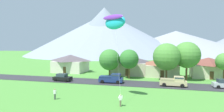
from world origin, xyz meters
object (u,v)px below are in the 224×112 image
house_rightmost (162,67)px  house_leftmost (208,67)px  pickup_truck_navy_east_side (112,78)px  kite_flyer_with_kite (115,22)px  tree_left_of_center (187,55)px  tree_near_right (167,57)px  tree_near_left (129,59)px  house_right_center (129,65)px  watcher_person (55,94)px  tree_center (110,60)px  pickup_truck_sand_west_side (174,81)px  parked_car_black_mid_west (62,78)px  parked_car_silver_west_end (224,84)px  house_left_center (71,63)px  tree_right_of_center (224,62)px

house_rightmost → house_leftmost: bearing=8.2°
pickup_truck_navy_east_side → kite_flyer_with_kite: bearing=-73.1°
tree_left_of_center → tree_near_right: tree_left_of_center is taller
kite_flyer_with_kite → tree_near_left: bearing=92.5°
house_rightmost → tree_near_right: size_ratio=1.02×
house_right_center → watcher_person: bearing=-104.5°
house_rightmost → tree_center: (-13.26, -4.53, 2.03)m
pickup_truck_sand_west_side → kite_flyer_with_kite: kite_flyer_with_kite is taller
house_rightmost → watcher_person: 30.68m
parked_car_black_mid_west → house_right_center: bearing=47.0°
watcher_person → pickup_truck_navy_east_side: bearing=69.0°
parked_car_silver_west_end → tree_near_right: bearing=156.4°
house_leftmost → tree_center: bearing=-166.0°
house_leftmost → pickup_truck_sand_west_side: (-9.34, -13.82, -1.58)m
house_left_center → kite_flyer_with_kite: kite_flyer_with_kite is taller
parked_car_silver_west_end → parked_car_black_mid_west: 33.86m
tree_right_of_center → tree_near_right: bearing=-170.1°
tree_near_left → parked_car_silver_west_end: (19.54, -5.79, -3.99)m
pickup_truck_sand_west_side → tree_right_of_center: bearing=34.4°
parked_car_black_mid_west → pickup_truck_navy_east_side: bearing=3.8°
parked_car_silver_west_end → pickup_truck_sand_west_side: pickup_truck_sand_west_side is taller
pickup_truck_navy_east_side → house_rightmost: bearing=48.3°
pickup_truck_navy_east_side → watcher_person: pickup_truck_navy_east_side is taller
tree_right_of_center → parked_car_black_mid_west: tree_right_of_center is taller
house_rightmost → watcher_person: (-16.12, -26.06, -1.60)m
tree_right_of_center → kite_flyer_with_kite: kite_flyer_with_kite is taller
tree_left_of_center → tree_center: size_ratio=1.25×
house_leftmost → tree_near_left: bearing=-159.9°
tree_near_left → pickup_truck_navy_east_side: bearing=-112.9°
house_rightmost → tree_near_left: tree_near_left is taller
house_right_center → watcher_person: house_right_center is taller
house_right_center → tree_near_right: tree_near_right is taller
house_rightmost → tree_near_right: (0.90, -6.63, 3.17)m
tree_near_right → parked_car_silver_west_end: 12.58m
house_rightmost → parked_car_black_mid_west: house_rightmost is taller
house_left_center → house_rightmost: (27.38, -1.35, -0.27)m
kite_flyer_with_kite → watcher_person: size_ratio=7.78×
tree_near_right → house_left_center: bearing=164.2°
tree_left_of_center → watcher_person: tree_left_of_center is taller
tree_near_left → watcher_person: (-8.14, -20.55, -3.98)m
house_right_center → tree_left_of_center: bearing=-22.1°
tree_near_left → watcher_person: bearing=-111.6°
pickup_truck_sand_west_side → parked_car_black_mid_west: bearing=-178.5°
parked_car_silver_west_end → house_left_center: bearing=162.0°
tree_left_of_center → tree_near_right: size_ratio=1.04×
pickup_truck_navy_east_side → tree_right_of_center: bearing=17.4°
parked_car_silver_west_end → pickup_truck_navy_east_side: (-22.30, -0.76, 0.19)m
tree_near_right → watcher_person: 26.26m
house_leftmost → tree_near_left: tree_near_left is taller
tree_near_left → tree_right_of_center: (21.45, 1.06, -0.25)m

